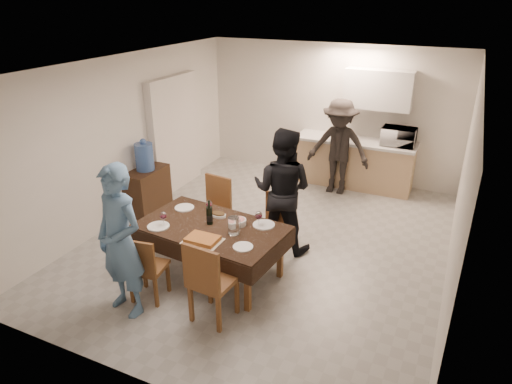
# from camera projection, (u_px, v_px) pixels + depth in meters

# --- Properties ---
(floor) EXTENTS (5.00, 6.00, 0.02)m
(floor) POSITION_uv_depth(u_px,v_px,m) (269.00, 241.00, 6.91)
(floor) COLOR #9D9D99
(floor) RESTS_ON ground
(ceiling) EXTENTS (5.00, 6.00, 0.02)m
(ceiling) POSITION_uv_depth(u_px,v_px,m) (271.00, 65.00, 5.85)
(ceiling) COLOR white
(ceiling) RESTS_ON wall_back
(wall_back) EXTENTS (5.00, 0.02, 2.60)m
(wall_back) POSITION_uv_depth(u_px,v_px,m) (331.00, 112.00, 8.87)
(wall_back) COLOR silver
(wall_back) RESTS_ON floor
(wall_front) EXTENTS (5.00, 0.02, 2.60)m
(wall_front) POSITION_uv_depth(u_px,v_px,m) (131.00, 268.00, 3.89)
(wall_front) COLOR silver
(wall_front) RESTS_ON floor
(wall_left) EXTENTS (0.02, 6.00, 2.60)m
(wall_left) POSITION_uv_depth(u_px,v_px,m) (127.00, 138.00, 7.34)
(wall_left) COLOR silver
(wall_left) RESTS_ON floor
(wall_right) EXTENTS (0.02, 6.00, 2.60)m
(wall_right) POSITION_uv_depth(u_px,v_px,m) (463.00, 190.00, 5.42)
(wall_right) COLOR silver
(wall_right) RESTS_ON floor
(stub_partition) EXTENTS (0.15, 1.40, 2.10)m
(stub_partition) POSITION_uv_depth(u_px,v_px,m) (175.00, 134.00, 8.41)
(stub_partition) COLOR silver
(stub_partition) RESTS_ON floor
(kitchen_base_cabinet) EXTENTS (2.20, 0.60, 0.86)m
(kitchen_base_cabinet) POSITION_uv_depth(u_px,v_px,m) (353.00, 164.00, 8.73)
(kitchen_base_cabinet) COLOR tan
(kitchen_base_cabinet) RESTS_ON floor
(kitchen_worktop) EXTENTS (2.24, 0.64, 0.05)m
(kitchen_worktop) POSITION_uv_depth(u_px,v_px,m) (355.00, 141.00, 8.54)
(kitchen_worktop) COLOR beige
(kitchen_worktop) RESTS_ON kitchen_base_cabinet
(upper_cabinet) EXTENTS (1.20, 0.34, 0.70)m
(upper_cabinet) POSITION_uv_depth(u_px,v_px,m) (378.00, 89.00, 8.15)
(upper_cabinet) COLOR silver
(upper_cabinet) RESTS_ON wall_back
(dining_table) EXTENTS (1.95, 1.26, 0.72)m
(dining_table) POSITION_uv_depth(u_px,v_px,m) (211.00, 228.00, 5.82)
(dining_table) COLOR black
(dining_table) RESTS_ON floor
(chair_near_left) EXTENTS (0.46, 0.46, 0.48)m
(chair_near_left) POSITION_uv_depth(u_px,v_px,m) (143.00, 263.00, 5.37)
(chair_near_left) COLOR brown
(chair_near_left) RESTS_ON floor
(chair_near_right) EXTENTS (0.50, 0.50, 0.55)m
(chair_near_right) POSITION_uv_depth(u_px,v_px,m) (209.00, 275.00, 4.97)
(chair_near_right) COLOR brown
(chair_near_right) RESTS_ON floor
(chair_far_left) EXTENTS (0.50, 0.50, 0.54)m
(chair_far_left) POSITION_uv_depth(u_px,v_px,m) (207.00, 208.00, 6.57)
(chair_far_left) COLOR brown
(chair_far_left) RESTS_ON floor
(chair_far_right) EXTENTS (0.52, 0.54, 0.48)m
(chair_far_right) POSITION_uv_depth(u_px,v_px,m) (265.00, 224.00, 6.26)
(chair_far_right) COLOR brown
(chair_far_right) RESTS_ON floor
(console) EXTENTS (0.40, 0.81, 0.75)m
(console) POSITION_uv_depth(u_px,v_px,m) (148.00, 190.00, 7.72)
(console) COLOR #332011
(console) RESTS_ON floor
(water_jug) EXTENTS (0.30, 0.30, 0.45)m
(water_jug) POSITION_uv_depth(u_px,v_px,m) (144.00, 157.00, 7.48)
(water_jug) COLOR #4167AE
(water_jug) RESTS_ON console
(wine_bottle) EXTENTS (0.08, 0.08, 0.33)m
(wine_bottle) POSITION_uv_depth(u_px,v_px,m) (209.00, 212.00, 5.80)
(wine_bottle) COLOR black
(wine_bottle) RESTS_ON dining_table
(water_pitcher) EXTENTS (0.14, 0.14, 0.22)m
(water_pitcher) POSITION_uv_depth(u_px,v_px,m) (234.00, 226.00, 5.59)
(water_pitcher) COLOR white
(water_pitcher) RESTS_ON dining_table
(savoury_tart) EXTENTS (0.45, 0.33, 0.06)m
(savoury_tart) POSITION_uv_depth(u_px,v_px,m) (203.00, 239.00, 5.44)
(savoury_tart) COLOR #A96D31
(savoury_tart) RESTS_ON dining_table
(salad_bowl) EXTENTS (0.20, 0.20, 0.08)m
(salad_bowl) POSITION_uv_depth(u_px,v_px,m) (239.00, 222.00, 5.83)
(salad_bowl) COLOR white
(salad_bowl) RESTS_ON dining_table
(mushroom_dish) EXTENTS (0.19, 0.19, 0.03)m
(mushroom_dish) POSITION_uv_depth(u_px,v_px,m) (219.00, 215.00, 6.05)
(mushroom_dish) COLOR white
(mushroom_dish) RESTS_ON dining_table
(wine_glass_a) EXTENTS (0.09, 0.09, 0.20)m
(wine_glass_a) POSITION_uv_depth(u_px,v_px,m) (163.00, 219.00, 5.77)
(wine_glass_a) COLOR white
(wine_glass_a) RESTS_ON dining_table
(wine_glass_b) EXTENTS (0.09, 0.09, 0.21)m
(wine_glass_b) POSITION_uv_depth(u_px,v_px,m) (259.00, 219.00, 5.76)
(wine_glass_b) COLOR white
(wine_glass_b) RESTS_ON dining_table
(wine_glass_c) EXTENTS (0.09, 0.09, 0.20)m
(wine_glass_c) POSITION_uv_depth(u_px,v_px,m) (209.00, 207.00, 6.09)
(wine_glass_c) COLOR white
(wine_glass_c) RESTS_ON dining_table
(plate_near_left) EXTENTS (0.28, 0.28, 0.02)m
(plate_near_left) POSITION_uv_depth(u_px,v_px,m) (158.00, 226.00, 5.79)
(plate_near_left) COLOR white
(plate_near_left) RESTS_ON dining_table
(plate_near_right) EXTENTS (0.24, 0.24, 0.01)m
(plate_near_right) POSITION_uv_depth(u_px,v_px,m) (243.00, 247.00, 5.33)
(plate_near_right) COLOR white
(plate_near_right) RESTS_ON dining_table
(plate_far_left) EXTENTS (0.27, 0.27, 0.02)m
(plate_far_left) POSITION_uv_depth(u_px,v_px,m) (184.00, 208.00, 6.28)
(plate_far_left) COLOR white
(plate_far_left) RESTS_ON dining_table
(plate_far_right) EXTENTS (0.28, 0.28, 0.02)m
(plate_far_right) POSITION_uv_depth(u_px,v_px,m) (264.00, 225.00, 5.82)
(plate_far_right) COLOR white
(plate_far_right) RESTS_ON dining_table
(microwave) EXTENTS (0.59, 0.40, 0.33)m
(microwave) POSITION_uv_depth(u_px,v_px,m) (399.00, 137.00, 8.17)
(microwave) COLOR silver
(microwave) RESTS_ON kitchen_worktop
(person_near) EXTENTS (0.74, 0.56, 1.82)m
(person_near) POSITION_uv_depth(u_px,v_px,m) (120.00, 242.00, 5.07)
(person_near) COLOR #4D7398
(person_near) RESTS_ON floor
(person_far) EXTENTS (0.90, 0.71, 1.81)m
(person_far) POSITION_uv_depth(u_px,v_px,m) (282.00, 190.00, 6.39)
(person_far) COLOR black
(person_far) RESTS_ON floor
(person_kitchen) EXTENTS (1.13, 0.65, 1.75)m
(person_kitchen) POSITION_uv_depth(u_px,v_px,m) (339.00, 147.00, 8.25)
(person_kitchen) COLOR black
(person_kitchen) RESTS_ON floor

